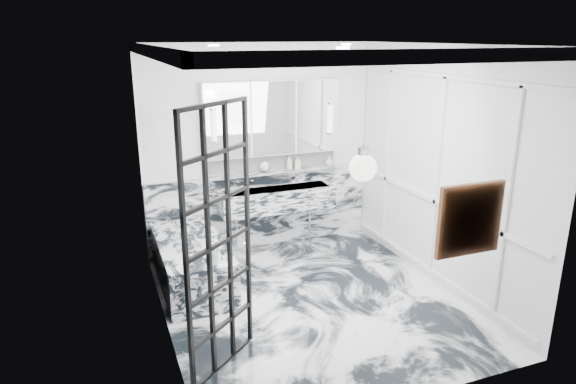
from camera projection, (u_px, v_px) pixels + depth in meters
name	position (u px, v px, depth m)	size (l,w,h in m)	color
floor	(311.00, 301.00, 5.82)	(3.60, 3.60, 0.00)	white
ceiling	(315.00, 44.00, 4.99)	(3.60, 3.60, 0.00)	white
wall_back	(260.00, 148.00, 7.01)	(3.60, 3.60, 0.00)	white
wall_front	(410.00, 245.00, 3.80)	(3.60, 3.60, 0.00)	white
wall_left	(158.00, 199.00, 4.86)	(3.60, 3.60, 0.00)	white
wall_right	(439.00, 169.00, 5.95)	(3.60, 3.60, 0.00)	white
marble_clad_back	(262.00, 209.00, 7.25)	(3.18, 0.05, 1.05)	white
marble_clad_left	(160.00, 205.00, 4.88)	(0.02, 3.56, 2.68)	white
panel_molding	(437.00, 177.00, 5.98)	(0.03, 3.40, 2.30)	white
soap_bottle_a	(289.00, 162.00, 7.13)	(0.08, 0.08, 0.21)	#8C5919
soap_bottle_b	(297.00, 162.00, 7.17)	(0.08, 0.08, 0.18)	#4C4C51
soap_bottle_c	(329.00, 161.00, 7.35)	(0.11, 0.11, 0.14)	silver
face_pot	(264.00, 166.00, 7.01)	(0.13, 0.13, 0.13)	white
amber_bottle	(291.00, 166.00, 7.15)	(0.04, 0.04, 0.10)	#8C5919
flower_vase	(217.00, 257.00, 5.49)	(0.09, 0.09, 0.12)	silver
crittall_door	(219.00, 244.00, 4.37)	(0.88, 0.04, 2.37)	black
artwork	(470.00, 220.00, 3.99)	(0.49, 0.05, 0.49)	#CE5D15
pendant_light	(363.00, 168.00, 4.17)	(0.23, 0.23, 0.23)	white
trough_sink	(277.00, 199.00, 7.04)	(1.60, 0.45, 0.30)	silver
ledge	(273.00, 172.00, 7.09)	(1.90, 0.14, 0.04)	silver
subway_tile	(271.00, 162.00, 7.11)	(1.90, 0.03, 0.23)	white
mirror_cabinet	(272.00, 118.00, 6.87)	(1.90, 0.16, 1.00)	white
sconce_left	(214.00, 126.00, 6.52)	(0.07, 0.07, 0.40)	white
sconce_right	(330.00, 119.00, 7.08)	(0.07, 0.07, 0.40)	white
bathtub	(192.00, 263.00, 6.13)	(0.75, 1.65, 0.55)	silver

